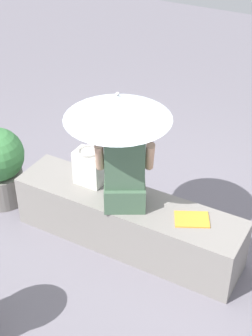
{
  "coord_description": "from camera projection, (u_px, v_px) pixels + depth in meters",
  "views": [
    {
      "loc": [
        -1.65,
        2.98,
        3.16
      ],
      "look_at": [
        -0.01,
        0.03,
        0.84
      ],
      "focal_mm": 53.9,
      "sensor_mm": 36.0,
      "label": 1
    }
  ],
  "objects": [
    {
      "name": "stone_bench",
      "position": [
        127.0,
        222.0,
        4.46
      ],
      "size": [
        2.08,
        0.49,
        0.49
      ],
      "primitive_type": "cube",
      "color": "gray",
      "rests_on": "ground"
    },
    {
      "name": "person_seated",
      "position": [
        125.0,
        166.0,
        4.05
      ],
      "size": [
        0.51,
        0.41,
        0.9
      ],
      "color": "#47664C",
      "rests_on": "stone_bench"
    },
    {
      "name": "magazine",
      "position": [
        192.0,
        219.0,
        4.09
      ],
      "size": [
        0.34,
        0.31,
        0.01
      ],
      "primitive_type": "cube",
      "rotation": [
        0.0,
        0.0,
        0.47
      ],
      "color": "gold",
      "rests_on": "stone_bench"
    },
    {
      "name": "parasol",
      "position": [
        118.0,
        107.0,
        3.83
      ],
      "size": [
        0.85,
        0.85,
        1.01
      ],
      "color": "#B7B7BC",
      "rests_on": "stone_bench"
    },
    {
      "name": "handbag_black",
      "position": [
        89.0,
        167.0,
        4.43
      ],
      "size": [
        0.25,
        0.19,
        0.34
      ],
      "color": "silver",
      "rests_on": "stone_bench"
    },
    {
      "name": "ground_plane",
      "position": [
        127.0,
        242.0,
        4.6
      ],
      "size": [
        14.0,
        14.0,
        0.0
      ],
      "primitive_type": "plane",
      "color": "slate"
    }
  ]
}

